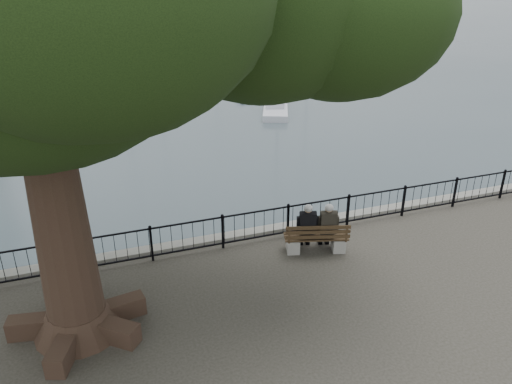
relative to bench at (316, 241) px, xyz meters
name	(u,v)px	position (x,y,z in m)	size (l,w,h in m)	color
harbor	(251,248)	(-1.41, 1.57, -0.83)	(260.00, 260.00, 1.20)	slate
railing	(256,225)	(-1.41, 1.07, 0.23)	(22.06, 0.06, 1.00)	black
bench	(316,241)	(0.00, 0.00, 0.00)	(1.86, 1.02, 0.94)	gray
person_left	(307,228)	(-0.23, 0.17, 0.36)	(0.57, 0.81, 1.49)	black
person_right	(327,228)	(0.32, 0.01, 0.36)	(0.57, 0.81, 1.49)	black
lion_monument	(130,26)	(0.59, 48.49, 1.07)	(6.46, 6.46, 9.42)	slate
sailboat_b	(126,96)	(-2.69, 23.78, -1.00)	(2.70, 5.54, 10.95)	silver
sailboat_c	(276,106)	(5.89, 17.81, -0.99)	(3.38, 5.46, 11.23)	silver
sailboat_d	(306,81)	(10.97, 24.32, -1.03)	(3.54, 5.91, 10.32)	silver
sailboat_f	(159,77)	(0.43, 29.21, -1.00)	(2.79, 5.40, 10.89)	silver
sailboat_g	(215,63)	(6.35, 33.98, -1.03)	(2.13, 5.24, 9.36)	silver
sailboat_h	(66,63)	(-6.50, 38.28, -0.94)	(2.13, 5.49, 13.40)	silver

